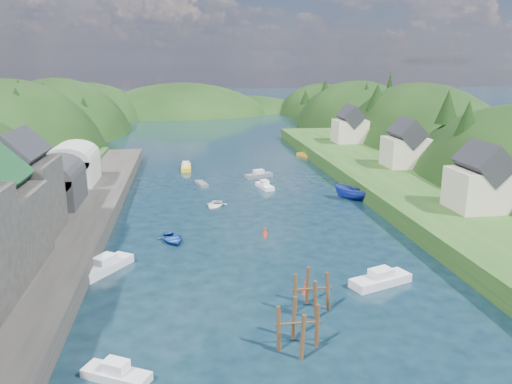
{
  "coord_description": "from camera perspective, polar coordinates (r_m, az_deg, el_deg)",
  "views": [
    {
      "loc": [
        -8.59,
        -32.83,
        20.17
      ],
      "look_at": [
        0.0,
        28.0,
        4.0
      ],
      "focal_mm": 35.0,
      "sensor_mm": 36.0,
      "label": 1
    }
  ],
  "objects": [
    {
      "name": "quay_left",
      "position": [
        58.27,
        -22.99,
        -5.68
      ],
      "size": [
        12.0,
        110.0,
        2.0
      ],
      "primitive_type": "cube",
      "color": "#2D2B28",
      "rests_on": "ground"
    },
    {
      "name": "channel_buoy_near",
      "position": [
        45.62,
        5.67,
        -10.9
      ],
      "size": [
        0.7,
        0.7,
        1.1
      ],
      "color": "red",
      "rests_on": "ground"
    },
    {
      "name": "boat_sheds",
      "position": [
        75.39,
        -21.23,
        2.34
      ],
      "size": [
        7.0,
        21.0,
        7.5
      ],
      "color": "#2D2D30",
      "rests_on": "quay_left"
    },
    {
      "name": "far_hills",
      "position": [
        209.37,
        -5.3,
        6.18
      ],
      "size": [
        103.0,
        68.0,
        44.0
      ],
      "color": "black",
      "rests_on": "ground"
    },
    {
      "name": "terrace_right",
      "position": [
        82.41,
        16.26,
        0.84
      ],
      "size": [
        16.0,
        120.0,
        2.4
      ],
      "primitive_type": "cube",
      "color": "#234719",
      "rests_on": "ground"
    },
    {
      "name": "ground",
      "position": [
        85.68,
        -2.06,
        1.12
      ],
      "size": [
        600.0,
        600.0,
        0.0
      ],
      "primitive_type": "plane",
      "color": "black",
      "rests_on": "ground"
    },
    {
      "name": "hill_trees",
      "position": [
        96.7,
        -2.47,
        9.34
      ],
      "size": [
        90.35,
        149.52,
        12.4
      ],
      "color": "black",
      "rests_on": "ground"
    },
    {
      "name": "piling_cluster_near",
      "position": [
        37.33,
        4.83,
        -15.48
      ],
      "size": [
        3.38,
        3.14,
        3.95
      ],
      "color": "#382314",
      "rests_on": "ground"
    },
    {
      "name": "channel_buoy_far",
      "position": [
        59.41,
        1.05,
        -4.61
      ],
      "size": [
        0.7,
        0.7,
        1.1
      ],
      "color": "red",
      "rests_on": "ground"
    },
    {
      "name": "hillside_right",
      "position": [
        123.53,
        17.91,
        1.12
      ],
      "size": [
        36.0,
        245.56,
        48.0
      ],
      "color": "black",
      "rests_on": "ground"
    },
    {
      "name": "moored_boats",
      "position": [
        57.42,
        1.01,
        -5.12
      ],
      "size": [
        38.53,
        91.1,
        2.37
      ],
      "color": "#595E66",
      "rests_on": "ground"
    },
    {
      "name": "right_bank_cottages",
      "position": [
        90.17,
        16.08,
        5.03
      ],
      "size": [
        9.0,
        59.24,
        8.41
      ],
      "color": "beige",
      "rests_on": "terrace_right"
    },
    {
      "name": "piling_cluster_far",
      "position": [
        42.42,
        6.36,
        -11.64
      ],
      "size": [
        3.35,
        3.11,
        3.9
      ],
      "color": "#382314",
      "rests_on": "ground"
    },
    {
      "name": "hillside_left",
      "position": [
        117.25,
        -25.86,
        -0.68
      ],
      "size": [
        44.0,
        245.56,
        52.0
      ],
      "color": "black",
      "rests_on": "ground"
    }
  ]
}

